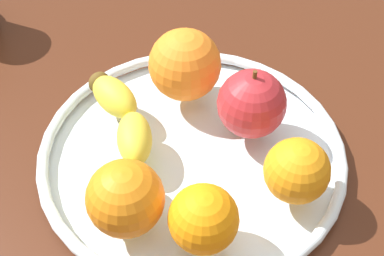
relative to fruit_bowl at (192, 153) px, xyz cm
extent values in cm
cube|color=#462112|center=(0.00, 0.00, -2.92)|extent=(116.56, 116.56, 4.00)
cylinder|color=silver|center=(0.00, 0.00, -0.62)|extent=(30.51, 30.51, 0.60)
torus|color=silver|center=(0.00, 0.00, 0.28)|extent=(31.79, 31.79, 1.20)
ellipsoid|color=gold|center=(-3.09, 9.00, 2.65)|extent=(6.87, 7.35, 3.54)
ellipsoid|color=gold|center=(2.21, 5.32, 2.65)|extent=(7.36, 5.42, 3.54)
ellipsoid|color=gold|center=(8.66, 5.12, 2.65)|extent=(7.27, 5.10, 3.54)
ellipsoid|color=brown|center=(11.53, 5.88, 2.65)|extent=(2.57, 2.90, 2.48)
sphere|color=#AD252B|center=(-0.03, -6.67, 4.45)|extent=(7.13, 7.13, 7.13)
cylinder|color=#593819|center=(-0.03, -6.67, 8.21)|extent=(0.44, 0.44, 1.20)
sphere|color=orange|center=(-10.09, 3.62, 3.99)|extent=(6.22, 6.22, 6.22)
sphere|color=orange|center=(7.93, -2.85, 4.83)|extent=(7.90, 7.90, 7.90)
sphere|color=orange|center=(-9.01, -6.43, 3.99)|extent=(6.22, 6.22, 6.22)
sphere|color=orange|center=(-5.52, 9.00, 4.39)|extent=(7.02, 7.02, 7.02)
camera|label=1|loc=(-33.75, 15.75, 44.36)|focal=52.25mm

